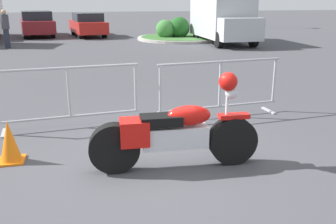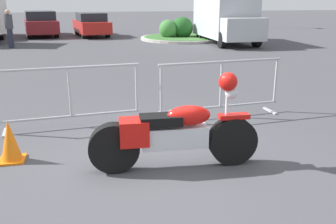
% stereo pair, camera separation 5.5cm
% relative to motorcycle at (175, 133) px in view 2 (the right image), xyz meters
% --- Properties ---
extents(ground_plane, '(120.00, 120.00, 0.00)m').
position_rel_motorcycle_xyz_m(ground_plane, '(-0.25, 0.17, -0.48)').
color(ground_plane, '#424247').
extents(motorcycle, '(2.24, 0.37, 1.26)m').
position_rel_motorcycle_xyz_m(motorcycle, '(0.00, 0.00, 0.00)').
color(motorcycle, black).
rests_on(motorcycle, ground).
extents(crowd_barrier_near, '(2.43, 0.63, 1.07)m').
position_rel_motorcycle_xyz_m(crowd_barrier_near, '(-1.37, 1.97, 0.08)').
color(crowd_barrier_near, '#9EA0A5').
rests_on(crowd_barrier_near, ground).
extents(crowd_barrier_far, '(2.43, 0.63, 1.07)m').
position_rel_motorcycle_xyz_m(crowd_barrier_far, '(1.37, 1.97, 0.08)').
color(crowd_barrier_far, '#9EA0A5').
rests_on(crowd_barrier_far, ground).
extents(delivery_van, '(2.03, 5.02, 2.31)m').
position_rel_motorcycle_xyz_m(delivery_van, '(5.86, 13.44, 0.76)').
color(delivery_van, '#B2B7BC').
rests_on(delivery_van, ground).
extents(parked_car_maroon, '(2.36, 4.48, 1.45)m').
position_rel_motorcycle_xyz_m(parked_car_maroon, '(-3.45, 19.23, 0.25)').
color(parked_car_maroon, maroon).
rests_on(parked_car_maroon, ground).
extents(parked_car_red, '(2.20, 4.18, 1.35)m').
position_rel_motorcycle_xyz_m(parked_car_red, '(-0.55, 18.49, 0.20)').
color(parked_car_red, '#B21E19').
rests_on(parked_car_red, ground).
extents(pedestrian, '(0.43, 0.43, 1.69)m').
position_rel_motorcycle_xyz_m(pedestrian, '(-4.26, 13.74, 0.44)').
color(pedestrian, '#262838').
rests_on(pedestrian, ground).
extents(planter_island, '(4.64, 4.64, 1.20)m').
position_rel_motorcycle_xyz_m(planter_island, '(4.13, 15.61, -0.18)').
color(planter_island, '#ADA89E').
rests_on(planter_island, ground).
extents(traffic_cone, '(0.34, 0.34, 0.59)m').
position_rel_motorcycle_xyz_m(traffic_cone, '(-2.15, 0.69, -0.19)').
color(traffic_cone, orange).
rests_on(traffic_cone, ground).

